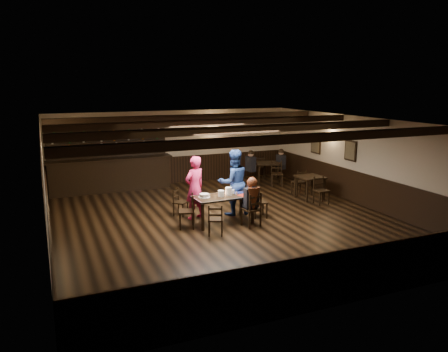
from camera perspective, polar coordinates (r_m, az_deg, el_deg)
name	(u,v)px	position (r m, az deg, el deg)	size (l,w,h in m)	color
ground	(226,221)	(11.99, 0.28, -5.87)	(10.00, 10.00, 0.00)	black
room_shell	(226,158)	(11.61, 0.26, 2.41)	(9.02, 10.02, 2.71)	#BBB29B
dining_table	(223,199)	(11.62, -0.16, -3.00)	(1.62, 0.88, 0.75)	black
chair_near_left	(216,218)	(10.75, -1.12, -5.46)	(0.48, 0.47, 0.78)	black
chair_near_right	(253,207)	(11.39, 3.82, -4.08)	(0.50, 0.48, 0.91)	black
chair_end_left	(189,208)	(11.33, -4.55, -4.24)	(0.50, 0.51, 0.89)	black
chair_end_right	(257,200)	(12.19, 4.29, -3.09)	(0.46, 0.47, 0.88)	black
chair_far_pushed	(178,200)	(12.44, -5.97, -3.12)	(0.49, 0.49, 0.77)	black
woman_pink	(195,188)	(11.99, -3.85, -1.54)	(0.64, 0.42, 1.75)	#D72B7B
man_blue	(234,182)	(12.34, 1.25, -0.84)	(0.91, 0.71, 1.87)	navy
seated_person	(252,194)	(11.34, 3.64, -2.42)	(0.36, 0.55, 0.89)	black
cake	(204,196)	(11.47, -2.60, -2.58)	(0.31, 0.31, 0.10)	white
plate_stack_a	(221,193)	(11.53, -0.38, -2.28)	(0.17, 0.17, 0.16)	white
plate_stack_b	(228,191)	(11.67, 0.59, -1.99)	(0.18, 0.18, 0.21)	white
tea_light	(222,194)	(11.69, -0.24, -2.38)	(0.05, 0.05, 0.06)	#A5A8AD
salt_shaker	(236,193)	(11.72, 1.60, -2.27)	(0.03, 0.03, 0.08)	silver
pepper_shaker	(237,193)	(11.73, 1.69, -2.25)	(0.03, 0.03, 0.08)	#A5A8AD
drink_glass	(233,192)	(11.82, 1.20, -2.05)	(0.07, 0.07, 0.11)	silver
menu_red	(244,195)	(11.72, 2.59, -2.47)	(0.33, 0.23, 0.00)	maroon
menu_blue	(238,192)	(11.96, 1.86, -2.16)	(0.32, 0.23, 0.00)	#0E174A
bar_counter	(110,170)	(15.64, -14.67, 0.76)	(4.27, 0.70, 2.20)	black
back_table_a	(310,179)	(14.30, 11.16, -0.44)	(0.82, 0.82, 0.75)	black
back_table_b	(268,165)	(16.52, 5.76, 1.43)	(1.12, 1.12, 0.75)	black
bg_patron_left	(251,161)	(16.16, 3.51, 1.99)	(0.29, 0.42, 0.79)	black
bg_patron_right	(281,159)	(16.74, 7.45, 2.22)	(0.23, 0.37, 0.77)	black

